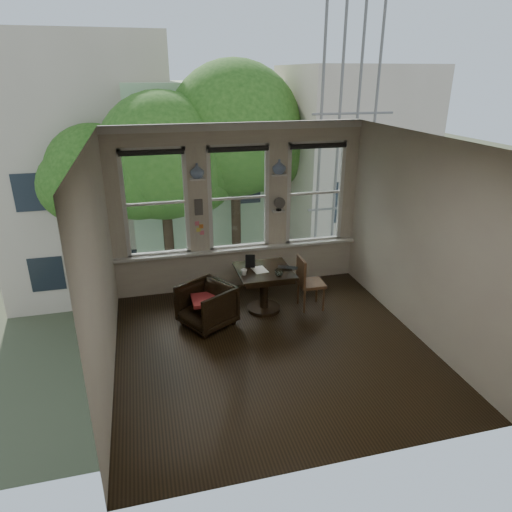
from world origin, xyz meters
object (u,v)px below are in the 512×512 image
object	(u,v)px
table	(264,290)
side_chair_right	(311,283)
laptop	(287,269)
mug	(244,272)
armchair_left	(207,306)

from	to	relation	value
table	side_chair_right	size ratio (longest dim) A/B	0.98
laptop	mug	size ratio (longest dim) A/B	3.28
table	armchair_left	xyz separation A→B (m)	(-1.01, -0.26, -0.03)
side_chair_right	laptop	size ratio (longest dim) A/B	2.80
armchair_left	laptop	size ratio (longest dim) A/B	2.31
table	mug	distance (m)	0.57
side_chair_right	mug	world-z (taller)	side_chair_right
armchair_left	laptop	bearing A→B (deg)	65.74
table	side_chair_right	xyz separation A→B (m)	(0.80, -0.11, 0.09)
laptop	table	bearing A→B (deg)	-170.08
side_chair_right	laptop	xyz separation A→B (m)	(-0.43, 0.00, 0.30)
laptop	mug	bearing A→B (deg)	-152.76
table	armchair_left	bearing A→B (deg)	-165.74
side_chair_right	table	bearing A→B (deg)	84.09
side_chair_right	laptop	distance (m)	0.53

